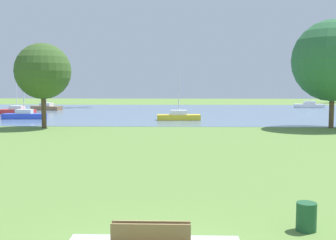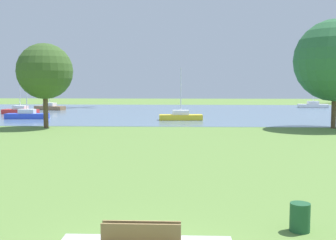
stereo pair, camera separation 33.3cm
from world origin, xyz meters
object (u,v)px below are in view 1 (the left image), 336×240
object	(u,v)px
litter_bin	(306,217)
sailboat_white	(309,105)
sailboat_brown	(46,107)
sailboat_blue	(24,115)
bench_facing_water	(152,240)
sailboat_yellow	(179,116)
sailboat_red	(17,111)
tree_mid_shore	(43,71)
tree_west_near	(333,61)

from	to	relation	value
litter_bin	sailboat_white	xyz separation A→B (m)	(18.10, 58.99, 0.06)
sailboat_brown	litter_bin	bearing A→B (deg)	-64.99
sailboat_blue	bench_facing_water	bearing A→B (deg)	-65.39
sailboat_yellow	sailboat_blue	distance (m)	17.84
sailboat_red	sailboat_blue	xyz separation A→B (m)	(3.80, -7.44, -0.02)
tree_mid_shore	sailboat_yellow	bearing A→B (deg)	34.19
sailboat_red	tree_mid_shore	bearing A→B (deg)	-61.35
sailboat_blue	tree_mid_shore	size ratio (longest dim) A/B	0.68
sailboat_red	sailboat_brown	distance (m)	8.41
sailboat_white	litter_bin	bearing A→B (deg)	-107.06
sailboat_red	sailboat_blue	world-z (taller)	sailboat_red
litter_bin	sailboat_blue	xyz separation A→B (m)	(-21.53, 35.81, 0.04)
sailboat_red	tree_west_near	bearing A→B (deg)	-24.47
sailboat_red	tree_west_near	xyz separation A→B (m)	(35.66, -16.23, 5.70)
bench_facing_water	sailboat_brown	distance (m)	57.19
sailboat_blue	tree_west_near	world-z (taller)	tree_west_near
litter_bin	sailboat_brown	world-z (taller)	sailboat_brown
tree_west_near	litter_bin	bearing A→B (deg)	-110.91
bench_facing_water	sailboat_red	world-z (taller)	sailboat_red
sailboat_brown	tree_west_near	size ratio (longest dim) A/B	0.66
bench_facing_water	tree_west_near	distance (m)	33.00
sailboat_red	tree_mid_shore	world-z (taller)	tree_mid_shore
sailboat_blue	sailboat_brown	xyz separation A→B (m)	(-2.53, 15.76, 0.01)
sailboat_white	sailboat_red	bearing A→B (deg)	-160.09
sailboat_blue	tree_mid_shore	xyz separation A→B (m)	(5.43, -9.44, 4.75)
sailboat_red	sailboat_white	bearing A→B (deg)	19.91
sailboat_yellow	tree_west_near	world-z (taller)	tree_west_near
litter_bin	bench_facing_water	bearing A→B (deg)	-153.85
bench_facing_water	sailboat_white	world-z (taller)	sailboat_white
tree_west_near	sailboat_yellow	bearing A→B (deg)	151.11
sailboat_blue	sailboat_brown	bearing A→B (deg)	99.12
sailboat_brown	tree_mid_shore	size ratio (longest dim) A/B	0.84
litter_bin	sailboat_yellow	size ratio (longest dim) A/B	0.14
litter_bin	tree_west_near	bearing A→B (deg)	69.09
tree_mid_shore	sailboat_red	bearing A→B (deg)	118.65
sailboat_red	sailboat_blue	bearing A→B (deg)	-62.95
tree_mid_shore	tree_west_near	size ratio (longest dim) A/B	0.79
sailboat_red	tree_west_near	distance (m)	39.59
litter_bin	sailboat_red	bearing A→B (deg)	120.36
sailboat_white	sailboat_red	world-z (taller)	sailboat_red
litter_bin	sailboat_yellow	world-z (taller)	sailboat_yellow
litter_bin	tree_mid_shore	world-z (taller)	tree_mid_shore
sailboat_white	tree_west_near	bearing A→B (deg)	-103.68
litter_bin	tree_mid_shore	size ratio (longest dim) A/B	0.10
litter_bin	sailboat_brown	distance (m)	56.90
bench_facing_water	tree_west_near	size ratio (longest dim) A/B	0.18
bench_facing_water	sailboat_blue	world-z (taller)	sailboat_blue
sailboat_white	sailboat_brown	world-z (taller)	sailboat_white
sailboat_red	litter_bin	bearing A→B (deg)	-59.64
sailboat_blue	tree_west_near	size ratio (longest dim) A/B	0.53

